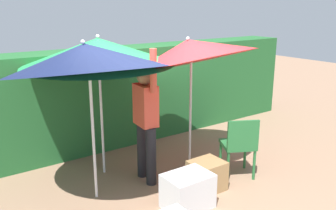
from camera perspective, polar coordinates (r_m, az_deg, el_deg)
name	(u,v)px	position (r m, az deg, el deg)	size (l,w,h in m)	color
ground_plane	(181,188)	(5.06, 2.02, -12.84)	(24.00, 24.00, 0.00)	#937056
hedge_row	(109,97)	(6.42, -9.23, 1.24)	(8.00, 0.70, 1.69)	#23602D
umbrella_rainbow	(190,51)	(5.28, 3.40, 8.46)	(1.96, 1.93, 2.23)	silver
umbrella_orange	(86,58)	(4.35, -12.72, 7.21)	(1.94, 1.96, 2.16)	silver
umbrella_yellow	(98,52)	(5.06, -10.88, 8.25)	(2.09, 2.09, 2.02)	silver
person_vendor	(146,117)	(4.93, -3.50, -1.87)	(0.25, 0.56, 1.88)	black
chair_plastic	(239,143)	(5.25, 11.15, -5.94)	(0.59, 0.59, 0.89)	#236633
cooler_box	(188,191)	(4.53, 3.11, -13.34)	(0.57, 0.43, 0.44)	silver
crate_cardboard	(207,175)	(4.97, 6.12, -10.94)	(0.43, 0.39, 0.40)	#9E7A4C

